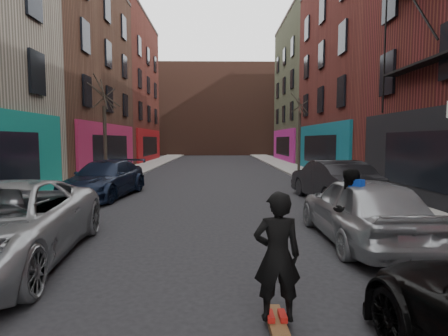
{
  "coord_description": "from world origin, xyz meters",
  "views": [
    {
      "loc": [
        0.2,
        -1.86,
        2.41
      ],
      "look_at": [
        0.36,
        8.06,
        1.6
      ],
      "focal_mm": 28.0,
      "sensor_mm": 36.0,
      "label": 1
    }
  ],
  "objects_px": {
    "parked_left_end": "(105,179)",
    "parked_right_far": "(362,209)",
    "skateboard": "(276,323)",
    "pedestrian": "(349,210)",
    "tree_right_far": "(299,124)",
    "parked_right_end": "(332,181)",
    "skateboarder": "(277,256)",
    "tree_left_far": "(105,122)"
  },
  "relations": [
    {
      "from": "parked_right_far",
      "to": "skateboarder",
      "type": "relative_size",
      "value": 2.81
    },
    {
      "from": "parked_right_far",
      "to": "skateboard",
      "type": "distance_m",
      "value": 4.56
    },
    {
      "from": "parked_left_end",
      "to": "skateboard",
      "type": "xyz_separation_m",
      "value": [
        5.51,
        -10.32,
        -0.71
      ]
    },
    {
      "from": "parked_right_far",
      "to": "parked_left_end",
      "type": "bearing_deg",
      "value": -39.32
    },
    {
      "from": "tree_right_far",
      "to": "pedestrian",
      "type": "xyz_separation_m",
      "value": [
        -3.2,
        -18.51,
        -2.63
      ]
    },
    {
      "from": "parked_left_end",
      "to": "parked_right_far",
      "type": "bearing_deg",
      "value": -32.72
    },
    {
      "from": "parked_right_far",
      "to": "parked_right_end",
      "type": "distance_m",
      "value": 5.51
    },
    {
      "from": "parked_left_end",
      "to": "parked_right_end",
      "type": "distance_m",
      "value": 9.25
    },
    {
      "from": "tree_right_far",
      "to": "parked_right_end",
      "type": "height_order",
      "value": "tree_right_far"
    },
    {
      "from": "tree_left_far",
      "to": "tree_right_far",
      "type": "xyz_separation_m",
      "value": [
        12.4,
        6.0,
        0.15
      ]
    },
    {
      "from": "parked_left_end",
      "to": "skateboarder",
      "type": "distance_m",
      "value": 11.7
    },
    {
      "from": "parked_right_far",
      "to": "pedestrian",
      "type": "height_order",
      "value": "pedestrian"
    },
    {
      "from": "tree_left_far",
      "to": "pedestrian",
      "type": "bearing_deg",
      "value": -53.67
    },
    {
      "from": "parked_left_end",
      "to": "parked_right_far",
      "type": "distance_m",
      "value": 10.49
    },
    {
      "from": "skateboard",
      "to": "pedestrian",
      "type": "bearing_deg",
      "value": 55.64
    },
    {
      "from": "skateboard",
      "to": "skateboarder",
      "type": "bearing_deg",
      "value": 0.0
    },
    {
      "from": "tree_right_far",
      "to": "parked_right_end",
      "type": "bearing_deg",
      "value": -97.32
    },
    {
      "from": "tree_left_far",
      "to": "skateboard",
      "type": "height_order",
      "value": "tree_left_far"
    },
    {
      "from": "parked_left_end",
      "to": "parked_right_far",
      "type": "height_order",
      "value": "parked_right_far"
    },
    {
      "from": "parked_left_end",
      "to": "skateboard",
      "type": "height_order",
      "value": "parked_left_end"
    },
    {
      "from": "pedestrian",
      "to": "parked_right_end",
      "type": "bearing_deg",
      "value": -136.21
    },
    {
      "from": "parked_right_far",
      "to": "skateboard",
      "type": "xyz_separation_m",
      "value": [
        -2.6,
        -3.67,
        -0.75
      ]
    },
    {
      "from": "tree_right_far",
      "to": "parked_left_end",
      "type": "relative_size",
      "value": 1.3
    },
    {
      "from": "parked_right_end",
      "to": "skateboarder",
      "type": "bearing_deg",
      "value": 62.31
    },
    {
      "from": "parked_right_far",
      "to": "tree_right_far",
      "type": "bearing_deg",
      "value": -98.42
    },
    {
      "from": "tree_right_far",
      "to": "parked_left_end",
      "type": "height_order",
      "value": "tree_right_far"
    },
    {
      "from": "parked_right_far",
      "to": "parked_right_end",
      "type": "height_order",
      "value": "parked_right_end"
    },
    {
      "from": "tree_left_far",
      "to": "parked_left_end",
      "type": "height_order",
      "value": "tree_left_far"
    },
    {
      "from": "skateboard",
      "to": "pedestrian",
      "type": "height_order",
      "value": "pedestrian"
    },
    {
      "from": "skateboard",
      "to": "parked_right_far",
      "type": "bearing_deg",
      "value": 54.54
    },
    {
      "from": "parked_left_end",
      "to": "skateboard",
      "type": "bearing_deg",
      "value": -55.27
    },
    {
      "from": "tree_right_far",
      "to": "parked_right_end",
      "type": "xyz_separation_m",
      "value": [
        -1.6,
        -12.46,
        -2.72
      ]
    },
    {
      "from": "tree_right_far",
      "to": "skateboard",
      "type": "relative_size",
      "value": 8.5
    },
    {
      "from": "tree_left_far",
      "to": "skateboard",
      "type": "xyz_separation_m",
      "value": [
        7.15,
        -15.54,
        -3.33
      ]
    },
    {
      "from": "tree_left_far",
      "to": "skateboarder",
      "type": "xyz_separation_m",
      "value": [
        7.15,
        -15.54,
        -2.45
      ]
    },
    {
      "from": "tree_left_far",
      "to": "parked_right_far",
      "type": "xyz_separation_m",
      "value": [
        9.74,
        -11.87,
        -2.58
      ]
    },
    {
      "from": "parked_left_end",
      "to": "parked_right_end",
      "type": "relative_size",
      "value": 1.06
    },
    {
      "from": "tree_right_far",
      "to": "parked_right_far",
      "type": "height_order",
      "value": "tree_right_far"
    },
    {
      "from": "parked_left_end",
      "to": "pedestrian",
      "type": "relative_size",
      "value": 2.92
    },
    {
      "from": "parked_left_end",
      "to": "pedestrian",
      "type": "bearing_deg",
      "value": -37.33
    },
    {
      "from": "skateboarder",
      "to": "pedestrian",
      "type": "height_order",
      "value": "pedestrian"
    },
    {
      "from": "skateboard",
      "to": "pedestrian",
      "type": "distance_m",
      "value": 3.76
    }
  ]
}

